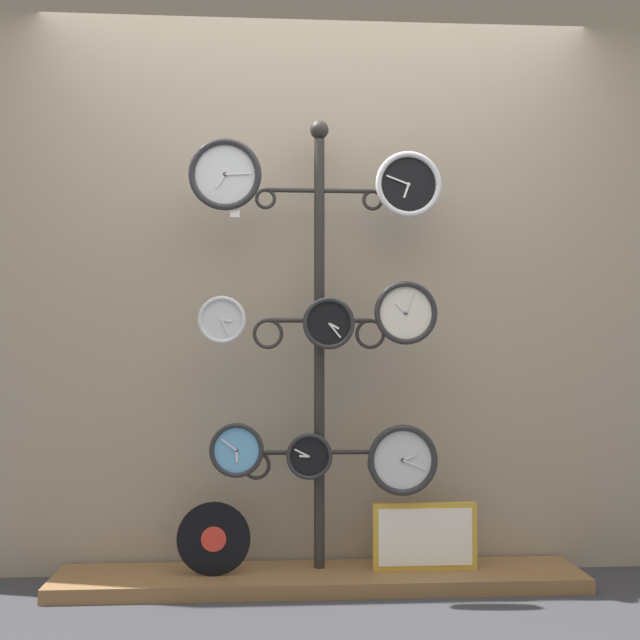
{
  "coord_description": "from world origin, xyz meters",
  "views": [
    {
      "loc": [
        -0.19,
        -2.81,
        0.98
      ],
      "look_at": [
        0.0,
        0.36,
        1.11
      ],
      "focal_mm": 42.0,
      "sensor_mm": 36.0,
      "label": 1
    }
  ],
  "objects_px": {
    "clock_middle_right": "(406,313)",
    "clock_bottom_right": "(403,460)",
    "clock_top_left": "(225,175)",
    "clock_middle_center": "(329,323)",
    "clock_bottom_center": "(309,456)",
    "clock_middle_left": "(222,320)",
    "picture_frame": "(425,536)",
    "clock_bottom_left": "(237,450)",
    "clock_top_right": "(408,185)",
    "vinyl_record": "(214,539)",
    "display_stand": "(319,394)"
  },
  "relations": [
    {
      "from": "clock_top_right",
      "to": "clock_middle_right",
      "type": "distance_m",
      "value": 0.55
    },
    {
      "from": "clock_bottom_left",
      "to": "vinyl_record",
      "type": "xyz_separation_m",
      "value": [
        -0.09,
        0.01,
        -0.36
      ]
    },
    {
      "from": "clock_top_left",
      "to": "vinyl_record",
      "type": "xyz_separation_m",
      "value": [
        -0.04,
        -0.01,
        -1.51
      ]
    },
    {
      "from": "clock_top_left",
      "to": "clock_middle_center",
      "type": "bearing_deg",
      "value": -1.14
    },
    {
      "from": "clock_top_right",
      "to": "clock_middle_right",
      "type": "relative_size",
      "value": 1.06
    },
    {
      "from": "display_stand",
      "to": "clock_middle_right",
      "type": "bearing_deg",
      "value": -14.6
    },
    {
      "from": "clock_middle_left",
      "to": "clock_middle_right",
      "type": "xyz_separation_m",
      "value": [
        0.77,
        -0.02,
        0.03
      ]
    },
    {
      "from": "clock_bottom_left",
      "to": "clock_middle_right",
      "type": "bearing_deg",
      "value": 0.96
    },
    {
      "from": "clock_top_left",
      "to": "clock_middle_center",
      "type": "relative_size",
      "value": 1.39
    },
    {
      "from": "clock_top_left",
      "to": "clock_middle_right",
      "type": "xyz_separation_m",
      "value": [
        0.76,
        -0.01,
        -0.58
      ]
    },
    {
      "from": "clock_bottom_right",
      "to": "clock_bottom_center",
      "type": "bearing_deg",
      "value": 177.41
    },
    {
      "from": "clock_top_left",
      "to": "picture_frame",
      "type": "bearing_deg",
      "value": 1.34
    },
    {
      "from": "display_stand",
      "to": "picture_frame",
      "type": "relative_size",
      "value": 4.51
    },
    {
      "from": "display_stand",
      "to": "picture_frame",
      "type": "distance_m",
      "value": 0.75
    },
    {
      "from": "clock_middle_center",
      "to": "clock_middle_right",
      "type": "distance_m",
      "value": 0.33
    },
    {
      "from": "vinyl_record",
      "to": "clock_middle_right",
      "type": "bearing_deg",
      "value": 0.24
    },
    {
      "from": "clock_bottom_left",
      "to": "picture_frame",
      "type": "distance_m",
      "value": 0.87
    },
    {
      "from": "clock_bottom_center",
      "to": "clock_middle_center",
      "type": "bearing_deg",
      "value": -13.79
    },
    {
      "from": "clock_bottom_center",
      "to": "clock_top_right",
      "type": "bearing_deg",
      "value": -1.86
    },
    {
      "from": "clock_middle_right",
      "to": "clock_bottom_center",
      "type": "xyz_separation_m",
      "value": [
        -0.41,
        0.02,
        -0.6
      ]
    },
    {
      "from": "clock_middle_left",
      "to": "clock_middle_right",
      "type": "bearing_deg",
      "value": -1.52
    },
    {
      "from": "vinyl_record",
      "to": "clock_bottom_left",
      "type": "bearing_deg",
      "value": -5.22
    },
    {
      "from": "clock_bottom_left",
      "to": "picture_frame",
      "type": "height_order",
      "value": "clock_bottom_left"
    },
    {
      "from": "clock_top_left",
      "to": "clock_top_right",
      "type": "xyz_separation_m",
      "value": [
        0.78,
        -0.0,
        -0.03
      ]
    },
    {
      "from": "clock_bottom_left",
      "to": "vinyl_record",
      "type": "height_order",
      "value": "clock_bottom_left"
    },
    {
      "from": "clock_top_left",
      "to": "clock_top_right",
      "type": "height_order",
      "value": "clock_top_left"
    },
    {
      "from": "clock_top_left",
      "to": "picture_frame",
      "type": "xyz_separation_m",
      "value": [
        0.84,
        0.02,
        -1.52
      ]
    },
    {
      "from": "clock_top_left",
      "to": "clock_bottom_left",
      "type": "height_order",
      "value": "clock_top_left"
    },
    {
      "from": "clock_bottom_center",
      "to": "vinyl_record",
      "type": "bearing_deg",
      "value": -177.06
    },
    {
      "from": "clock_top_left",
      "to": "picture_frame",
      "type": "distance_m",
      "value": 1.74
    },
    {
      "from": "clock_middle_center",
      "to": "clock_bottom_center",
      "type": "relative_size",
      "value": 1.13
    },
    {
      "from": "clock_middle_center",
      "to": "clock_middle_right",
      "type": "bearing_deg",
      "value": 0.51
    },
    {
      "from": "clock_top_left",
      "to": "picture_frame",
      "type": "height_order",
      "value": "clock_top_left"
    },
    {
      "from": "clock_top_left",
      "to": "vinyl_record",
      "type": "bearing_deg",
      "value": -166.47
    },
    {
      "from": "clock_middle_right",
      "to": "clock_bottom_center",
      "type": "relative_size",
      "value": 1.38
    },
    {
      "from": "clock_bottom_left",
      "to": "display_stand",
      "type": "bearing_deg",
      "value": 16.91
    },
    {
      "from": "clock_top_right",
      "to": "clock_middle_left",
      "type": "relative_size",
      "value": 1.41
    },
    {
      "from": "clock_top_left",
      "to": "clock_middle_left",
      "type": "height_order",
      "value": "clock_top_left"
    },
    {
      "from": "picture_frame",
      "to": "clock_bottom_left",
      "type": "bearing_deg",
      "value": -177.29
    },
    {
      "from": "clock_middle_left",
      "to": "clock_bottom_center",
      "type": "height_order",
      "value": "clock_middle_left"
    },
    {
      "from": "picture_frame",
      "to": "clock_middle_right",
      "type": "bearing_deg",
      "value": -162.76
    },
    {
      "from": "clock_top_right",
      "to": "picture_frame",
      "type": "height_order",
      "value": "clock_top_right"
    },
    {
      "from": "clock_middle_center",
      "to": "clock_bottom_left",
      "type": "distance_m",
      "value": 0.65
    },
    {
      "from": "clock_top_right",
      "to": "clock_bottom_center",
      "type": "bearing_deg",
      "value": 178.14
    },
    {
      "from": "clock_top_right",
      "to": "clock_bottom_center",
      "type": "xyz_separation_m",
      "value": [
        -0.42,
        0.01,
        -1.15
      ]
    },
    {
      "from": "clock_middle_right",
      "to": "clock_bottom_right",
      "type": "distance_m",
      "value": 0.62
    },
    {
      "from": "clock_top_right",
      "to": "clock_bottom_left",
      "type": "xyz_separation_m",
      "value": [
        -0.72,
        -0.02,
        -1.12
      ]
    },
    {
      "from": "clock_bottom_right",
      "to": "vinyl_record",
      "type": "bearing_deg",
      "value": -179.81
    },
    {
      "from": "clock_top_right",
      "to": "clock_middle_left",
      "type": "xyz_separation_m",
      "value": [
        -0.79,
        0.02,
        -0.58
      ]
    },
    {
      "from": "clock_middle_left",
      "to": "picture_frame",
      "type": "distance_m",
      "value": 1.25
    }
  ]
}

